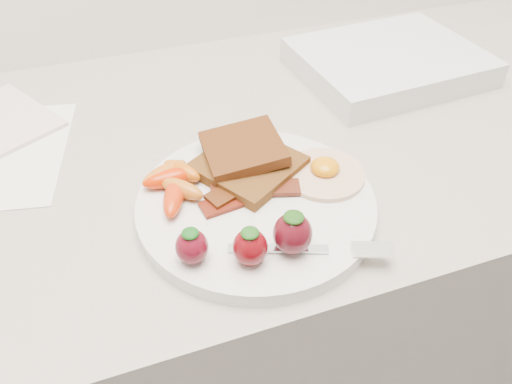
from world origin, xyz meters
name	(u,v)px	position (x,y,z in m)	size (l,w,h in m)	color
counter	(225,330)	(0.00, 1.70, 0.45)	(2.00, 0.60, 0.90)	gray
plate	(256,205)	(0.01, 1.55, 0.91)	(0.27, 0.27, 0.02)	silver
toast_lower	(248,165)	(0.02, 1.60, 0.93)	(0.11, 0.11, 0.01)	#422609
toast_upper	(243,148)	(0.02, 1.62, 0.94)	(0.09, 0.09, 0.01)	#39200C
fried_egg	(324,172)	(0.10, 1.56, 0.92)	(0.11, 0.11, 0.02)	#F5E1C6
bacon_strips	(248,189)	(0.01, 1.56, 0.92)	(0.12, 0.07, 0.01)	#4A1003
baby_carrots	(174,182)	(-0.07, 1.60, 0.93)	(0.08, 0.10, 0.02)	red
strawberries	(255,240)	(-0.02, 1.47, 0.94)	(0.13, 0.06, 0.05)	#590917
fork	(321,249)	(0.05, 1.46, 0.92)	(0.16, 0.07, 0.00)	silver
notepad	(2,119)	(-0.27, 1.84, 0.91)	(0.11, 0.16, 0.01)	beige
appliance	(388,62)	(0.32, 1.79, 0.92)	(0.28, 0.22, 0.04)	silver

